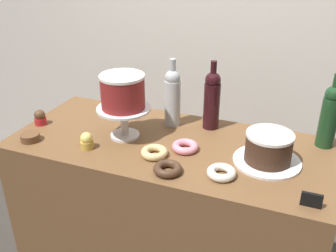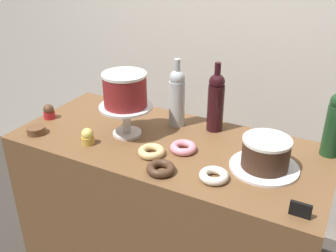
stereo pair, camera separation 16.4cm
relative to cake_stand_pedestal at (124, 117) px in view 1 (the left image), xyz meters
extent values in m
cube|color=silver|center=(0.20, 0.90, 0.25)|extent=(6.00, 0.05, 2.60)
cube|color=brown|center=(0.20, 0.02, -0.57)|extent=(1.39, 0.62, 0.95)
cylinder|color=silver|center=(0.00, 0.00, -0.09)|extent=(0.13, 0.13, 0.01)
cylinder|color=silver|center=(0.00, 0.00, -0.03)|extent=(0.04, 0.04, 0.12)
cylinder|color=silver|center=(0.00, 0.00, 0.04)|extent=(0.24, 0.24, 0.01)
cylinder|color=maroon|center=(0.00, 0.00, 0.11)|extent=(0.19, 0.19, 0.14)
cylinder|color=white|center=(0.00, 0.00, 0.19)|extent=(0.19, 0.19, 0.01)
cylinder|color=white|center=(0.63, 0.01, -0.09)|extent=(0.27, 0.27, 0.01)
cylinder|color=#3D2619|center=(0.63, 0.01, -0.03)|extent=(0.18, 0.18, 0.11)
cylinder|color=white|center=(0.63, 0.01, 0.03)|extent=(0.19, 0.19, 0.01)
cylinder|color=#B2BCC1|center=(0.16, 0.20, 0.01)|extent=(0.08, 0.08, 0.22)
sphere|color=#B2BCC1|center=(0.16, 0.20, 0.14)|extent=(0.07, 0.07, 0.07)
cylinder|color=#B2BCC1|center=(0.16, 0.20, 0.19)|extent=(0.03, 0.03, 0.08)
cylinder|color=#193D1E|center=(0.84, 0.24, 0.01)|extent=(0.08, 0.08, 0.22)
sphere|color=#193D1E|center=(0.84, 0.24, 0.14)|extent=(0.07, 0.07, 0.07)
cylinder|color=#193D1E|center=(0.84, 0.24, 0.19)|extent=(0.03, 0.03, 0.08)
cylinder|color=black|center=(0.34, 0.23, 0.01)|extent=(0.08, 0.08, 0.22)
sphere|color=black|center=(0.34, 0.23, 0.14)|extent=(0.07, 0.07, 0.07)
cylinder|color=black|center=(0.34, 0.23, 0.19)|extent=(0.03, 0.03, 0.08)
cylinder|color=red|center=(-0.44, -0.04, -0.08)|extent=(0.06, 0.06, 0.03)
sphere|color=brown|center=(-0.44, -0.04, -0.05)|extent=(0.05, 0.05, 0.05)
cylinder|color=gold|center=(-0.10, -0.16, -0.08)|extent=(0.06, 0.06, 0.03)
sphere|color=#EFDB6B|center=(-0.10, -0.16, -0.05)|extent=(0.05, 0.05, 0.05)
torus|color=#E0C17F|center=(0.19, -0.11, -0.08)|extent=(0.11, 0.11, 0.03)
torus|color=pink|center=(0.29, -0.02, -0.08)|extent=(0.11, 0.11, 0.03)
torus|color=#472D1E|center=(0.29, -0.21, -0.08)|extent=(0.11, 0.11, 0.03)
torus|color=silver|center=(0.49, -0.16, -0.08)|extent=(0.11, 0.11, 0.03)
cylinder|color=brown|center=(-0.37, -0.19, -0.09)|extent=(0.08, 0.08, 0.01)
cylinder|color=brown|center=(-0.37, -0.19, -0.08)|extent=(0.08, 0.08, 0.01)
cylinder|color=brown|center=(-0.37, -0.19, -0.07)|extent=(0.08, 0.08, 0.01)
cube|color=black|center=(0.81, -0.22, -0.07)|extent=(0.07, 0.01, 0.05)
camera|label=1|loc=(0.74, -1.35, 0.72)|focal=40.68mm
camera|label=2|loc=(0.89, -1.28, 0.72)|focal=40.68mm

